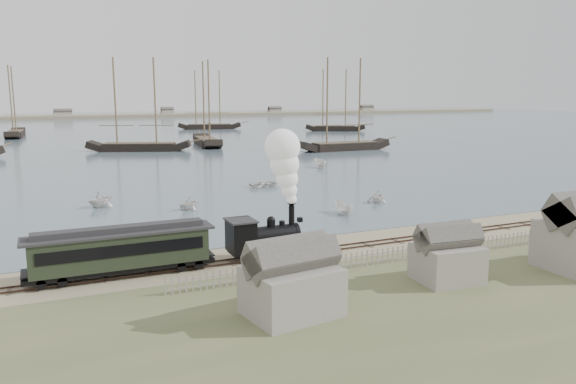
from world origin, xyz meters
name	(u,v)px	position (x,y,z in m)	size (l,w,h in m)	color
ground	(335,242)	(0.00, 0.00, 0.00)	(600.00, 600.00, 0.00)	tan
harbor_water	(104,128)	(0.00, 170.00, 0.03)	(600.00, 336.00, 0.06)	#4D636E
rail_track	(346,247)	(0.00, -2.00, 0.04)	(120.00, 1.80, 0.16)	#3A2820
picket_fence_west	(301,276)	(-6.50, -7.00, 0.00)	(19.00, 0.10, 1.20)	gray
picket_fence_east	(511,247)	(12.50, -7.50, 0.00)	(15.00, 0.10, 1.20)	gray
shed_left	(292,315)	(-10.00, -13.00, 0.00)	(5.00, 4.00, 4.10)	gray
shed_mid	(446,281)	(2.00, -12.00, 0.00)	(4.00, 3.50, 3.60)	gray
far_spit	(85,118)	(0.00, 250.00, 0.00)	(500.00, 20.00, 1.80)	gray
locomotive	(283,201)	(-5.73, -2.00, 4.40)	(7.65, 2.86, 9.54)	black
passenger_coach	(121,249)	(-17.91, -2.00, 1.97)	(12.74, 2.46, 3.09)	black
beached_dinghy	(283,243)	(-4.87, -0.01, 0.43)	(4.12, 2.94, 0.85)	silver
rowboat_0	(123,231)	(-16.29, 9.36, 0.44)	(3.64, 2.60, 0.75)	silver
rowboat_1	(100,199)	(-16.67, 23.39, 0.97)	(3.44, 2.97, 1.81)	silver
rowboat_2	(343,208)	(6.09, 9.25, 0.67)	(3.17, 1.19, 1.23)	silver
rowboat_3	(264,184)	(4.88, 28.36, 0.48)	(4.07, 2.91, 0.84)	silver
rowboat_4	(377,196)	(12.84, 13.05, 0.77)	(2.71, 2.34, 1.43)	silver
rowboat_5	(320,163)	(20.84, 42.82, 0.78)	(3.71, 1.40, 1.43)	silver
rowboat_7	(287,164)	(15.19, 43.79, 0.79)	(2.77, 2.39, 1.46)	silver
rowboat_8	(189,203)	(-8.04, 18.00, 0.80)	(2.79, 2.41, 1.47)	silver
schooner_2	(137,104)	(-2.42, 82.91, 10.06)	(21.81, 5.03, 20.00)	black
schooner_3	(206,103)	(14.48, 89.07, 10.06)	(20.51, 4.73, 20.00)	black
schooner_4	(345,104)	(38.88, 65.98, 10.06)	(20.89, 4.82, 20.00)	black
schooner_5	(335,100)	(66.70, 120.52, 10.06)	(19.15, 4.42, 20.00)	black
schooner_7	(12,101)	(-27.93, 135.90, 10.06)	(19.60, 4.52, 20.00)	black
schooner_8	(209,100)	(32.01, 146.64, 10.06)	(21.25, 4.90, 20.00)	black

